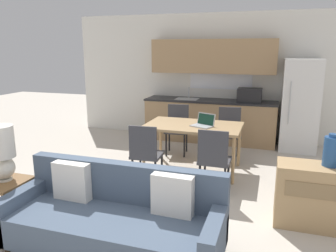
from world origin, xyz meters
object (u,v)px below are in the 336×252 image
Objects in this scene: dining_table at (193,129)px; vase at (332,151)px; dining_chair_near_left at (146,152)px; side_table at (4,196)px; dining_chair_far_right at (229,130)px; table_lamp at (1,151)px; credenza at (318,196)px; laptop at (204,123)px; dining_chair_far_left at (177,127)px; dining_chair_near_right at (214,158)px; refrigerator at (300,105)px; couch at (115,218)px.

dining_table is 4.26× the size of vase.
side_table is at bearing 51.28° from dining_chair_near_left.
vase is 2.38m from dining_chair_near_left.
side_table is 0.59× the size of dining_chair_far_right.
table_lamp reaches higher than credenza.
laptop is at bearing -117.14° from dining_chair_far_right.
side_table is 0.88× the size of table_lamp.
table_lamp is at bearing 88.29° from side_table.
dining_chair_far_left is (1.06, 3.18, 0.15)m from side_table.
dining_chair_far_left is 2.33× the size of laptop.
dining_chair_near_right is 0.88m from laptop.
laptop is (0.18, -0.04, 0.11)m from dining_table.
refrigerator is 2.90× the size of table_lamp.
refrigerator is 2.85m from dining_chair_near_right.
vase is at bearing 166.47° from dining_chair_near_left.
dining_chair_near_left is (1.08, 1.52, 0.15)m from side_table.
credenza is 0.98× the size of dining_chair_far_right.
dining_chair_near_right is (2.05, 1.54, -0.36)m from table_lamp.
table_lamp is at bearing -162.46° from vase.
dining_chair_near_left is (-0.28, 1.53, 0.19)m from couch.
dining_chair_near_left and dining_chair_near_right have the same top height.
couch is at bearing -94.85° from dining_table.
couch is 2.38m from vase.
table_lamp is at bearing -130.26° from dining_chair_far_right.
dining_chair_near_left is at bearing 100.43° from couch.
dining_chair_far_left is 1.00× the size of dining_chair_near_left.
side_table is 0.59× the size of dining_chair_near_right.
refrigerator is 1.93× the size of dining_chair_near_right.
table_lamp reaches higher than laptop.
refrigerator is at bearing -133.33° from dining_chair_near_left.
laptop is (-1.52, -1.79, -0.08)m from refrigerator.
dining_chair_near_right is at bearing 66.41° from couch.
dining_chair_far_right is at bearing -141.97° from refrigerator.
dining_chair_near_right is at bearing -115.36° from refrigerator.
dining_chair_far_left is 1.88m from dining_chair_near_right.
refrigerator is 4.59m from couch.
vase is 1.47m from dining_chair_near_right.
dining_chair_far_left is at bearing 95.31° from couch.
dining_chair_far_left is at bearing 71.29° from table_lamp.
dining_chair_near_left is at bearing 54.68° from side_table.
laptop reaches higher than credenza.
laptop is (-0.31, 0.77, 0.30)m from dining_chair_near_right.
couch is 3.95× the size of side_table.
refrigerator is 1.59m from dining_chair_far_right.
dining_table is at bearing -134.20° from refrigerator.
dining_chair_near_left is at bearing 54.06° from table_lamp.
credenza is 2.06m from laptop.
vase is 0.91× the size of laptop.
dining_chair_far_right reaches higher than couch.
laptop reaches higher than dining_chair_far_right.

